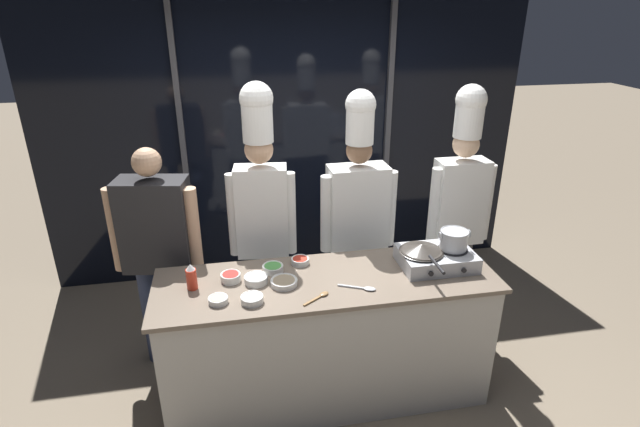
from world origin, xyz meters
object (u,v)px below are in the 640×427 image
Objects in this scene: squeeze_bottle_chili at (191,277)px; chef_head at (261,199)px; serving_spoon_slotted at (320,296)px; prep_bowl_ginger at (218,300)px; prep_bowl_chicken at (252,299)px; frying_pan at (422,248)px; chef_line at (460,194)px; serving_spoon_solid at (364,288)px; person_guest at (158,241)px; prep_bowl_bell_pepper at (231,277)px; prep_bowl_chili_flakes at (300,260)px; prep_bowl_onion at (256,279)px; chef_sous at (358,205)px; portable_stove at (436,258)px; stock_pot at (454,239)px; prep_bowl_scallions at (273,268)px; prep_bowl_mushrooms at (284,282)px.

chef_head is at bearing 50.04° from squeeze_bottle_chili.
squeeze_bottle_chili is at bearing 162.30° from serving_spoon_slotted.
serving_spoon_slotted is 0.93m from chef_head.
prep_bowl_chicken is at bearing -9.49° from prep_bowl_ginger.
frying_pan is 1.16m from prep_bowl_chicken.
serving_spoon_solid is at bearing 37.71° from chef_line.
serving_spoon_slotted is at bearing 114.98° from chef_head.
serving_spoon_slotted is 1.49m from chef_line.
prep_bowl_ginger is at bearing 129.84° from person_guest.
serving_spoon_solid is (0.81, -0.25, -0.02)m from prep_bowl_bell_pepper.
prep_bowl_bell_pepper reaches higher than prep_bowl_chili_flakes.
serving_spoon_slotted and serving_spoon_solid have the same top height.
chef_head is at bearing 80.81° from prep_bowl_onion.
chef_head is (0.49, 0.58, 0.25)m from squeeze_bottle_chili.
chef_sous is (0.51, 0.44, 0.19)m from prep_bowl_chili_flakes.
serving_spoon_slotted is at bearing -82.46° from prep_bowl_chili_flakes.
serving_spoon_slotted is 0.09× the size of chef_sous.
squeeze_bottle_chili is 2.08m from chef_line.
portable_stove is 2.67× the size of serving_spoon_slotted.
prep_bowl_chili_flakes is at bearing 97.54° from serving_spoon_slotted.
frying_pan is 0.24× the size of chef_head.
chef_sous is (-0.50, 0.63, 0.03)m from stock_pot.
squeeze_bottle_chili is 0.08× the size of chef_line.
frying_pan is 1.10m from prep_bowl_onion.
squeeze_bottle_chili is 0.42m from prep_bowl_chicken.
squeeze_bottle_chili reaches higher than prep_bowl_chicken.
portable_stove is 1.09m from prep_bowl_scallions.
prep_bowl_scallions is 1.17× the size of prep_bowl_ginger.
prep_bowl_onion reaches higher than prep_bowl_chicken.
frying_pan is 1.49m from squeeze_bottle_chili.
squeeze_bottle_chili is at bearing 14.84° from chef_line.
prep_bowl_mushrooms is at bearing -6.38° from squeeze_bottle_chili.
person_guest is at bearing 1.54° from chef_sous.
prep_bowl_ginger is at bearing -145.41° from prep_bowl_chili_flakes.
chef_line is (2.25, 0.00, 0.19)m from person_guest.
prep_bowl_onion is at bearing 35.74° from chef_sous.
frying_pan is 2.94× the size of squeeze_bottle_chili.
prep_bowl_bell_pepper is at bearing 28.84° from chef_sous.
serving_spoon_solid is at bearing -31.47° from prep_bowl_scallions.
portable_stove is at bearing 3.18° from prep_bowl_mushrooms.
prep_bowl_mushrooms and prep_bowl_ginger have the same top height.
chef_sous reaches higher than prep_bowl_ginger.
serving_spoon_solid is 1.50m from person_guest.
portable_stove is at bearing 2.00° from frying_pan.
serving_spoon_slotted is at bearing -29.02° from prep_bowl_bell_pepper.
prep_bowl_onion is 1.05m from chef_sous.
prep_bowl_onion is at bearing 160.77° from prep_bowl_mushrooms.
prep_bowl_scallions is 0.07× the size of chef_line.
frying_pan is 0.93m from prep_bowl_mushrooms.
serving_spoon_slotted is at bearing 32.02° from chef_line.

